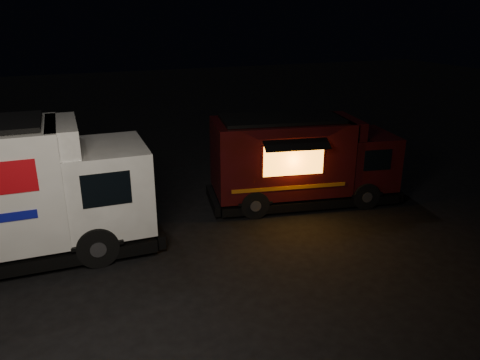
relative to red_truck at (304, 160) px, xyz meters
name	(u,v)px	position (x,y,z in m)	size (l,w,h in m)	color
ground	(198,260)	(-4.23, -2.47, -1.39)	(80.00, 80.00, 0.00)	black
red_truck	(304,160)	(0.00, 0.00, 0.00)	(5.97, 2.20, 2.78)	black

